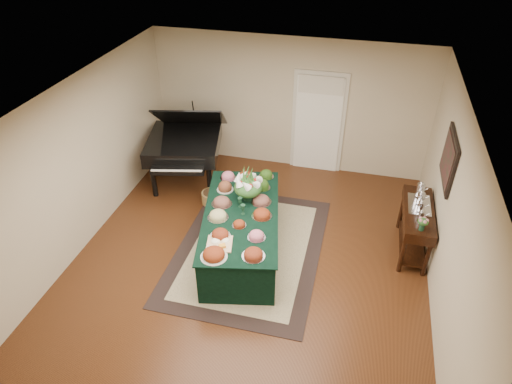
% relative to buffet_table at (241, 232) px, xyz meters
% --- Properties ---
extents(ground, '(6.00, 6.00, 0.00)m').
position_rel_buffet_table_xyz_m(ground, '(0.19, -0.09, -0.38)').
color(ground, black).
rests_on(ground, ground).
extents(area_rug, '(2.30, 3.22, 0.01)m').
position_rel_buffet_table_xyz_m(area_rug, '(0.12, 0.05, -0.38)').
color(area_rug, black).
rests_on(area_rug, ground).
extents(kitchen_doorway, '(1.05, 0.07, 2.10)m').
position_rel_buffet_table_xyz_m(kitchen_doorway, '(0.79, 2.88, 0.64)').
color(kitchen_doorway, silver).
rests_on(kitchen_doorway, ground).
extents(buffet_table, '(1.63, 2.63, 0.76)m').
position_rel_buffet_table_xyz_m(buffet_table, '(0.00, 0.00, 0.00)').
color(buffet_table, black).
rests_on(buffet_table, ground).
extents(food_platters, '(1.22, 2.49, 0.13)m').
position_rel_buffet_table_xyz_m(food_platters, '(-0.03, 0.04, 0.42)').
color(food_platters, silver).
rests_on(food_platters, buffet_table).
extents(cutting_board, '(0.43, 0.43, 0.10)m').
position_rel_buffet_table_xyz_m(cutting_board, '(-0.10, -0.77, 0.41)').
color(cutting_board, tan).
rests_on(cutting_board, buffet_table).
extents(green_goblets, '(0.17, 0.25, 0.18)m').
position_rel_buffet_table_xyz_m(green_goblets, '(-0.01, 0.07, 0.47)').
color(green_goblets, '#163723').
rests_on(green_goblets, buffet_table).
extents(floral_centerpiece, '(0.47, 0.47, 0.47)m').
position_rel_buffet_table_xyz_m(floral_centerpiece, '(0.01, 0.40, 0.65)').
color(floral_centerpiece, '#163723').
rests_on(floral_centerpiece, buffet_table).
extents(grand_piano, '(1.68, 1.87, 1.68)m').
position_rel_buffet_table_xyz_m(grand_piano, '(-1.63, 1.77, 0.45)').
color(grand_piano, black).
rests_on(grand_piano, ground).
extents(wicker_basket, '(0.37, 0.37, 0.23)m').
position_rel_buffet_table_xyz_m(wicker_basket, '(-0.91, 1.14, -0.27)').
color(wicker_basket, olive).
rests_on(wicker_basket, ground).
extents(mahogany_sideboard, '(0.45, 1.33, 0.82)m').
position_rel_buffet_table_xyz_m(mahogany_sideboard, '(2.68, 0.69, 0.25)').
color(mahogany_sideboard, black).
rests_on(mahogany_sideboard, ground).
extents(tea_service, '(0.34, 0.74, 0.30)m').
position_rel_buffet_table_xyz_m(tea_service, '(2.68, 0.78, 0.56)').
color(tea_service, silver).
rests_on(tea_service, mahogany_sideboard).
extents(pink_bouquet, '(0.17, 0.17, 0.22)m').
position_rel_buffet_table_xyz_m(pink_bouquet, '(2.68, 0.17, 0.59)').
color(pink_bouquet, '#163723').
rests_on(pink_bouquet, mahogany_sideboard).
extents(wall_painting, '(0.05, 0.95, 0.75)m').
position_rel_buffet_table_xyz_m(wall_painting, '(2.90, 0.69, 1.37)').
color(wall_painting, black).
rests_on(wall_painting, ground).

